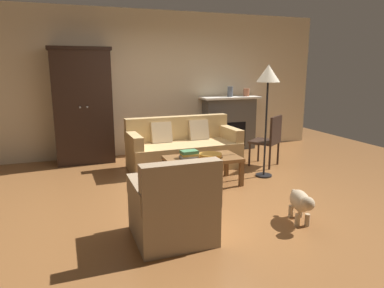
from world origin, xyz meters
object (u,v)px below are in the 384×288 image
at_px(mantel_vase_terracotta, 246,92).
at_px(floor_lamp, 268,80).
at_px(couch, 183,149).
at_px(fruit_bowl, 211,155).
at_px(mantel_vase_slate, 230,92).
at_px(dog, 301,202).
at_px(armoire, 83,106).
at_px(side_chair_wooden, 269,138).
at_px(armchair_near_left, 173,210).
at_px(fireplace, 229,123).
at_px(coffee_table, 203,161).
at_px(book_stack, 189,154).

height_order(mantel_vase_terracotta, floor_lamp, floor_lamp).
distance_m(couch, fruit_bowl, 1.06).
relative_size(mantel_vase_slate, dog, 0.38).
bearing_deg(armoire, side_chair_wooden, -24.49).
xyz_separation_m(mantel_vase_slate, dog, (-0.82, -3.58, -0.98)).
xyz_separation_m(couch, dog, (0.53, -2.61, -0.07)).
xyz_separation_m(mantel_vase_terracotta, floor_lamp, (-0.68, -1.94, 0.32)).
distance_m(mantel_vase_slate, side_chair_wooden, 1.61).
xyz_separation_m(mantel_vase_slate, armchair_near_left, (-2.27, -3.48, -0.91)).
bearing_deg(floor_lamp, armchair_near_left, -142.03).
bearing_deg(fireplace, coffee_table, -124.51).
xyz_separation_m(fruit_bowl, floor_lamp, (0.97, 0.08, 1.08)).
height_order(armoire, mantel_vase_slate, armoire).
xyz_separation_m(fireplace, fruit_bowl, (-1.27, -2.04, -0.12)).
xyz_separation_m(coffee_table, fruit_bowl, (0.11, -0.03, 0.08)).
xyz_separation_m(armoire, side_chair_wooden, (3.04, -1.38, -0.52)).
distance_m(mantel_vase_terracotta, armchair_near_left, 4.46).
height_order(armchair_near_left, dog, armchair_near_left).
relative_size(book_stack, mantel_vase_slate, 1.27).
relative_size(floor_lamp, dog, 3.19).
distance_m(coffee_table, mantel_vase_terracotta, 2.78).
xyz_separation_m(mantel_vase_slate, floor_lamp, (-0.30, -1.94, 0.30)).
xyz_separation_m(fruit_bowl, book_stack, (-0.32, 0.06, 0.03)).
bearing_deg(fruit_bowl, mantel_vase_slate, 57.90).
distance_m(armoire, fruit_bowl, 2.65).
bearing_deg(floor_lamp, armoire, 144.74).
bearing_deg(fruit_bowl, side_chair_wooden, 23.08).
bearing_deg(couch, mantel_vase_terracotta, 29.26).
relative_size(side_chair_wooden, dog, 1.63).
height_order(fireplace, side_chair_wooden, fireplace).
height_order(fruit_bowl, book_stack, book_stack).
bearing_deg(coffee_table, fruit_bowl, -17.36).
bearing_deg(armoire, couch, -29.69).
height_order(book_stack, dog, book_stack).
bearing_deg(mantel_vase_slate, mantel_vase_terracotta, 0.00).
xyz_separation_m(fireplace, armchair_near_left, (-2.27, -3.49, -0.25)).
bearing_deg(armchair_near_left, floor_lamp, 37.97).
distance_m(mantel_vase_terracotta, floor_lamp, 2.08).
relative_size(fruit_bowl, mantel_vase_terracotta, 2.06).
distance_m(floor_lamp, dog, 2.15).
height_order(couch, floor_lamp, floor_lamp).
height_order(armoire, side_chair_wooden, armoire).
bearing_deg(armchair_near_left, armoire, 101.23).
relative_size(coffee_table, book_stack, 4.11).
xyz_separation_m(fruit_bowl, armchair_near_left, (-1.01, -1.46, -0.13)).
relative_size(fireplace, armchair_near_left, 1.43).
bearing_deg(fruit_bowl, floor_lamp, 4.98).
bearing_deg(fruit_bowl, couch, 94.68).
relative_size(fireplace, mantel_vase_terracotta, 7.76).
relative_size(mantel_vase_slate, mantel_vase_terracotta, 1.30).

